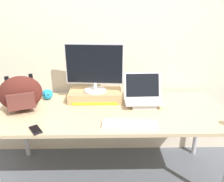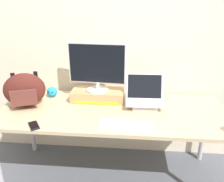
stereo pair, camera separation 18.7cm
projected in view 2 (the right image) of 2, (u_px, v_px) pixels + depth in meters
ground_plane at (112, 175)px, 2.28m from camera, size 20.00×20.00×0.00m
back_wall at (116, 38)px, 2.25m from camera, size 7.00×0.10×2.60m
desk at (112, 116)px, 2.02m from camera, size 2.03×0.80×0.75m
toner_box_yellow at (98, 95)px, 2.19m from camera, size 0.50×0.25×0.10m
desktop_monitor at (97, 67)px, 2.08m from camera, size 0.54×0.21×0.46m
open_laptop at (144, 100)px, 2.04m from camera, size 0.35×0.25×0.29m
external_keyboard at (126, 125)px, 1.73m from camera, size 0.44×0.15×0.02m
messenger_backpack at (25, 90)px, 2.02m from camera, size 0.41×0.31×0.31m
cell_phone at (34, 125)px, 1.73m from camera, size 0.13×0.15×0.01m
plush_toy at (52, 92)px, 2.25m from camera, size 0.10×0.10×0.10m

